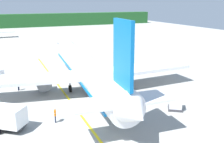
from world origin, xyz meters
name	(u,v)px	position (x,y,z in m)	size (l,w,h in m)	color
airliner_foreground	(85,68)	(31.90, 19.18, 3.39)	(34.60, 41.74, 11.90)	white
cargo_container_mid	(175,103)	(39.92, 6.60, 0.90)	(2.42, 2.42, 1.90)	#333338
crew_marshaller	(18,84)	(22.04, 22.45, 1.00)	(0.46, 0.52, 1.70)	#191E33
crew_loader_left	(55,114)	(25.03, 9.14, 1.05)	(0.30, 0.62, 1.77)	#191E33
apron_guide_line	(70,101)	(28.26, 14.74, 0.01)	(0.30, 60.00, 0.01)	yellow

